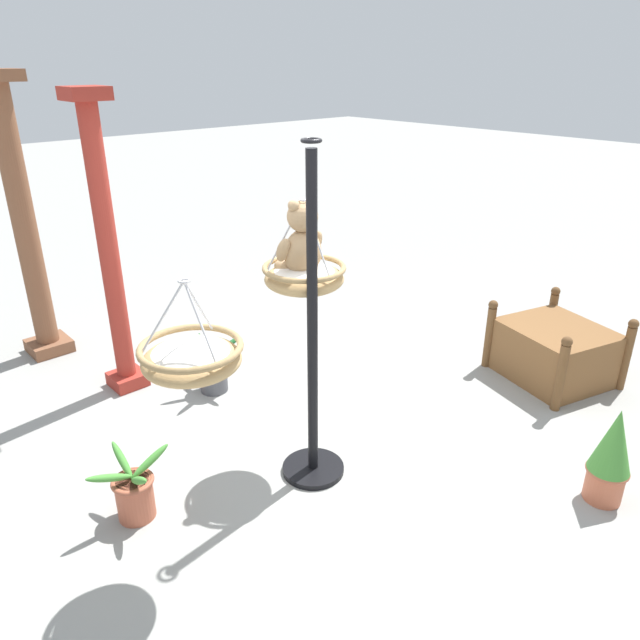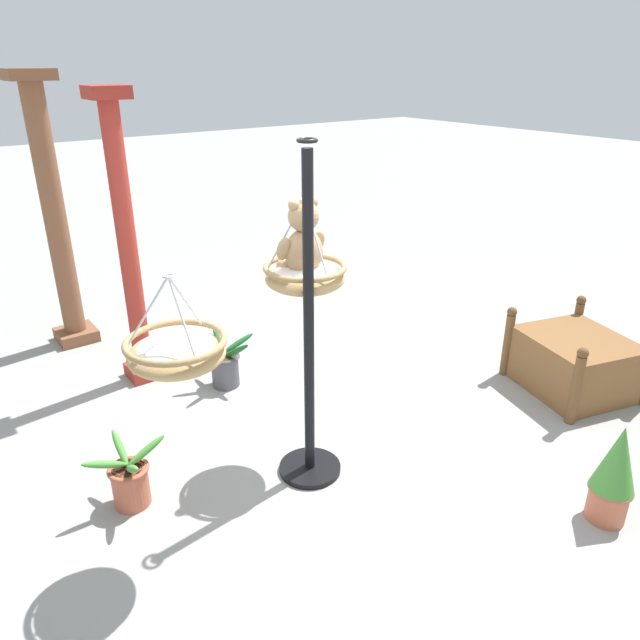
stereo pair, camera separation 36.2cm
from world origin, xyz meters
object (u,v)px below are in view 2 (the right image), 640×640
at_px(teddy_bear, 303,242).
at_px(greenhouse_pillar_left, 128,251).
at_px(hanging_basket_left_high, 177,351).
at_px(potted_plant_tall_leafy, 130,480).
at_px(greenhouse_pillar_right, 56,221).
at_px(hanging_basket_with_teddy, 305,276).
at_px(potted_plant_bushy_green, 225,365).
at_px(display_pole_central, 309,386).
at_px(potted_plant_flowering_red, 615,473).
at_px(wooden_planter_box, 575,361).

height_order(teddy_bear, greenhouse_pillar_left, greenhouse_pillar_left).
bearing_deg(hanging_basket_left_high, potted_plant_tall_leafy, 109.23).
height_order(hanging_basket_left_high, potted_plant_tall_leafy, hanging_basket_left_high).
bearing_deg(greenhouse_pillar_right, hanging_basket_with_teddy, -73.86).
height_order(greenhouse_pillar_right, potted_plant_bushy_green, greenhouse_pillar_right).
bearing_deg(hanging_basket_left_high, hanging_basket_with_teddy, 19.25).
distance_m(display_pole_central, potted_plant_bushy_green, 1.53).
height_order(hanging_basket_with_teddy, potted_plant_bushy_green, hanging_basket_with_teddy).
bearing_deg(display_pole_central, hanging_basket_left_high, -171.97).
xyz_separation_m(greenhouse_pillar_left, greenhouse_pillar_right, (-0.28, 1.17, 0.05)).
distance_m(teddy_bear, potted_plant_flowering_red, 2.44).
distance_m(hanging_basket_with_teddy, greenhouse_pillar_right, 3.09).
height_order(hanging_basket_left_high, potted_plant_bushy_green, hanging_basket_left_high).
xyz_separation_m(hanging_basket_left_high, potted_plant_bushy_green, (1.05, 1.57, -1.10)).
bearing_deg(potted_plant_bushy_green, potted_plant_tall_leafy, -140.72).
distance_m(display_pole_central, hanging_basket_with_teddy, 0.74).
xyz_separation_m(hanging_basket_left_high, potted_plant_flowering_red, (2.19, -1.38, -0.95)).
xyz_separation_m(greenhouse_pillar_left, potted_plant_bushy_green, (0.53, -0.60, -1.01)).
bearing_deg(display_pole_central, potted_plant_tall_leafy, 159.72).
xyz_separation_m(greenhouse_pillar_right, potted_plant_bushy_green, (0.81, -1.77, -1.07)).
relative_size(display_pole_central, wooden_planter_box, 2.02).
bearing_deg(potted_plant_flowering_red, hanging_basket_left_high, 147.71).
bearing_deg(potted_plant_flowering_red, display_pole_central, 129.25).
distance_m(teddy_bear, hanging_basket_left_high, 1.21).
distance_m(hanging_basket_with_teddy, wooden_planter_box, 2.73).
height_order(wooden_planter_box, potted_plant_bushy_green, wooden_planter_box).
bearing_deg(teddy_bear, hanging_basket_left_high, -159.63).
relative_size(greenhouse_pillar_left, potted_plant_tall_leafy, 4.52).
xyz_separation_m(greenhouse_pillar_left, potted_plant_tall_leafy, (-0.72, -1.62, -1.02)).
height_order(display_pole_central, teddy_bear, display_pole_central).
relative_size(wooden_planter_box, potted_plant_tall_leafy, 2.03).
relative_size(greenhouse_pillar_left, wooden_planter_box, 2.22).
distance_m(display_pole_central, wooden_planter_box, 2.62).
distance_m(wooden_planter_box, potted_plant_bushy_green, 3.09).
relative_size(hanging_basket_left_high, potted_plant_flowering_red, 0.78).
relative_size(hanging_basket_left_high, potted_plant_bushy_green, 0.96).
relative_size(greenhouse_pillar_right, potted_plant_flowering_red, 3.79).
height_order(display_pole_central, greenhouse_pillar_left, greenhouse_pillar_left).
distance_m(greenhouse_pillar_right, potted_plant_flowering_red, 5.20).
bearing_deg(potted_plant_flowering_red, teddy_bear, 121.32).
height_order(greenhouse_pillar_right, wooden_planter_box, greenhouse_pillar_right).
bearing_deg(greenhouse_pillar_right, potted_plant_flowering_red, -67.62).
bearing_deg(hanging_basket_left_high, greenhouse_pillar_right, 85.86).
xyz_separation_m(hanging_basket_with_teddy, potted_plant_flowering_red, (1.09, -1.77, -1.02)).
height_order(display_pole_central, hanging_basket_with_teddy, display_pole_central).
relative_size(display_pole_central, greenhouse_pillar_right, 0.87).
xyz_separation_m(display_pole_central, hanging_basket_with_teddy, (0.15, 0.25, 0.68)).
bearing_deg(wooden_planter_box, potted_plant_flowering_red, -140.69).
xyz_separation_m(hanging_basket_with_teddy, potted_plant_bushy_green, (-0.05, 1.19, -1.17)).
height_order(teddy_bear, greenhouse_pillar_right, greenhouse_pillar_right).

